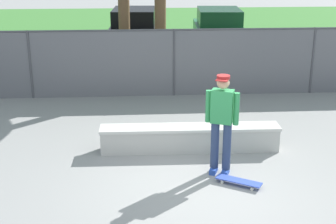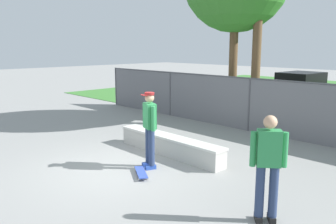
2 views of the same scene
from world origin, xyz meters
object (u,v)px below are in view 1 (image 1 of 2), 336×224
skateboard (239,181)px  concrete_ledge (190,138)px  car_green (219,31)px  car_black (134,30)px  skateboarder (222,120)px

skateboard → concrete_ledge: bearing=113.6°
concrete_ledge → car_green: car_green is taller
concrete_ledge → car_black: car_black is taller
skateboarder → car_black: size_ratio=0.43×
skateboarder → car_black: 11.10m
skateboard → car_black: car_black is taller
car_black → car_green: bearing=-4.6°
skateboarder → car_black: bearing=98.0°
concrete_ledge → skateboard: 1.72m
concrete_ledge → car_black: size_ratio=0.84×
skateboard → car_black: 11.64m
car_black → skateboarder: bearing=-82.0°
concrete_ledge → car_green: size_ratio=0.84×
skateboarder → car_green: 10.86m
car_green → concrete_ledge: bearing=-102.8°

